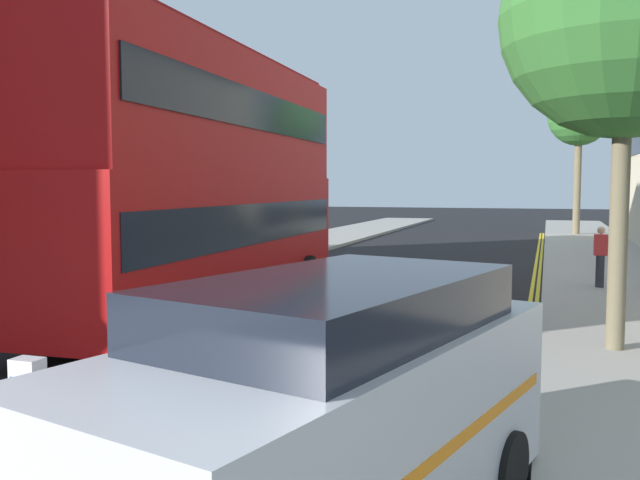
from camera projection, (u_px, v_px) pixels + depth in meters
sidewalk_right at (631, 304)px, 15.89m from camera, size 4.00×80.00×0.14m
sidewalk_left at (148, 280)px, 19.99m from camera, size 4.00×80.00×0.14m
kerb_line_outer at (536, 317)px, 14.66m from camera, size 0.10×56.00×0.01m
kerb_line_inner at (528, 317)px, 14.71m from camera, size 0.10×56.00×0.01m
traffic_island at (31, 479)px, 6.45m from camera, size 1.10×2.20×0.10m
keep_left_bollard at (29, 421)px, 6.41m from camera, size 0.36×0.28×1.11m
double_decker_bus_away at (204, 176)px, 14.54m from camera, size 3.09×10.89×5.64m
taxi_minivan at (322, 419)px, 5.12m from camera, size 3.05×5.13×2.12m
pedestrian_far at (600, 256)px, 18.06m from camera, size 0.34×0.22×1.62m
street_tree_near at (579, 116)px, 37.87m from camera, size 3.42×3.42×8.36m
street_tree_mid at (626, 15)px, 10.82m from camera, size 3.97×3.97×7.40m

